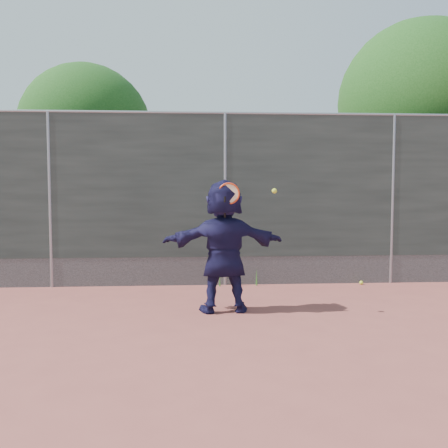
{
  "coord_description": "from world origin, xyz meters",
  "views": [
    {
      "loc": [
        -0.59,
        -5.2,
        1.71
      ],
      "look_at": [
        -0.14,
        1.6,
        1.22
      ],
      "focal_mm": 40.0,
      "sensor_mm": 36.0,
      "label": 1
    }
  ],
  "objects": [
    {
      "name": "ground",
      "position": [
        0.0,
        0.0,
        0.0
      ],
      "size": [
        80.0,
        80.0,
        0.0
      ],
      "primitive_type": "plane",
      "color": "#9E4C42",
      "rests_on": "ground"
    },
    {
      "name": "player",
      "position": [
        -0.14,
        1.6,
        0.91
      ],
      "size": [
        1.71,
        0.62,
        1.82
      ],
      "primitive_type": "imported",
      "rotation": [
        0.0,
        0.0,
        3.19
      ],
      "color": "#18153C",
      "rests_on": "ground"
    },
    {
      "name": "ball_ground",
      "position": [
        2.41,
        3.35,
        0.03
      ],
      "size": [
        0.07,
        0.07,
        0.07
      ],
      "primitive_type": "sphere",
      "color": "#CAE232",
      "rests_on": "ground"
    },
    {
      "name": "fence",
      "position": [
        -0.0,
        3.5,
        1.58
      ],
      "size": [
        20.0,
        0.06,
        3.03
      ],
      "color": "#38423D",
      "rests_on": "ground"
    },
    {
      "name": "swing_action",
      "position": [
        -0.03,
        1.4,
        1.62
      ],
      "size": [
        0.78,
        0.21,
        0.51
      ],
      "color": "red",
      "rests_on": "ground"
    },
    {
      "name": "tree_right",
      "position": [
        4.68,
        5.75,
        3.49
      ],
      "size": [
        3.78,
        3.6,
        5.39
      ],
      "color": "#382314",
      "rests_on": "ground"
    },
    {
      "name": "tree_left",
      "position": [
        -2.85,
        6.55,
        2.94
      ],
      "size": [
        3.15,
        3.0,
        4.53
      ],
      "color": "#382314",
      "rests_on": "ground"
    },
    {
      "name": "weed_clump",
      "position": [
        0.29,
        3.38,
        0.13
      ],
      "size": [
        0.68,
        0.07,
        0.3
      ],
      "color": "#387226",
      "rests_on": "ground"
    }
  ]
}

